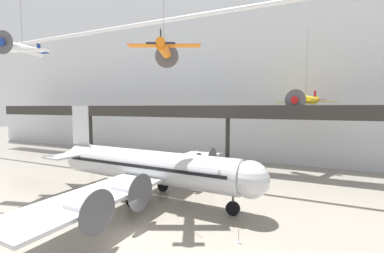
{
  "coord_description": "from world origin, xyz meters",
  "views": [
    {
      "loc": [
        12.02,
        -15.54,
        10.01
      ],
      "look_at": [
        1.02,
        8.68,
        7.98
      ],
      "focal_mm": 24.0,
      "sensor_mm": 36.0,
      "label": 1
    }
  ],
  "objects_px": {
    "airliner_silver_main": "(146,166)",
    "suspended_plane_white_twin": "(23,49)",
    "suspended_plane_yellow_lowwing": "(306,100)",
    "stanchion_barrier": "(239,238)",
    "suspended_plane_orange_highwing": "(164,49)"
  },
  "relations": [
    {
      "from": "airliner_silver_main",
      "to": "suspended_plane_white_twin",
      "type": "xyz_separation_m",
      "value": [
        -13.56,
        -4.1,
        13.01
      ]
    },
    {
      "from": "airliner_silver_main",
      "to": "stanchion_barrier",
      "type": "distance_m",
      "value": 13.03
    },
    {
      "from": "stanchion_barrier",
      "to": "suspended_plane_orange_highwing",
      "type": "bearing_deg",
      "value": 161.77
    },
    {
      "from": "airliner_silver_main",
      "to": "stanchion_barrier",
      "type": "xyz_separation_m",
      "value": [
        11.61,
        -4.96,
        -3.21
      ]
    },
    {
      "from": "airliner_silver_main",
      "to": "suspended_plane_orange_highwing",
      "type": "distance_m",
      "value": 12.58
    },
    {
      "from": "suspended_plane_yellow_lowwing",
      "to": "suspended_plane_white_twin",
      "type": "xyz_separation_m",
      "value": [
        -29.15,
        -22.71,
        5.45
      ]
    },
    {
      "from": "suspended_plane_orange_highwing",
      "to": "suspended_plane_yellow_lowwing",
      "type": "height_order",
      "value": "suspended_plane_orange_highwing"
    },
    {
      "from": "suspended_plane_orange_highwing",
      "to": "suspended_plane_white_twin",
      "type": "bearing_deg",
      "value": 71.2
    },
    {
      "from": "airliner_silver_main",
      "to": "suspended_plane_orange_highwing",
      "type": "xyz_separation_m",
      "value": [
        3.88,
        -2.42,
        11.72
      ]
    },
    {
      "from": "suspended_plane_yellow_lowwing",
      "to": "suspended_plane_white_twin",
      "type": "bearing_deg",
      "value": -27.94
    },
    {
      "from": "suspended_plane_orange_highwing",
      "to": "airliner_silver_main",
      "type": "bearing_deg",
      "value": 33.76
    },
    {
      "from": "suspended_plane_yellow_lowwing",
      "to": "airliner_silver_main",
      "type": "bearing_deg",
      "value": -15.82
    },
    {
      "from": "airliner_silver_main",
      "to": "suspended_plane_orange_highwing",
      "type": "bearing_deg",
      "value": -29.25
    },
    {
      "from": "airliner_silver_main",
      "to": "suspended_plane_white_twin",
      "type": "distance_m",
      "value": 19.23
    },
    {
      "from": "stanchion_barrier",
      "to": "suspended_plane_white_twin",
      "type": "bearing_deg",
      "value": 178.03
    }
  ]
}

